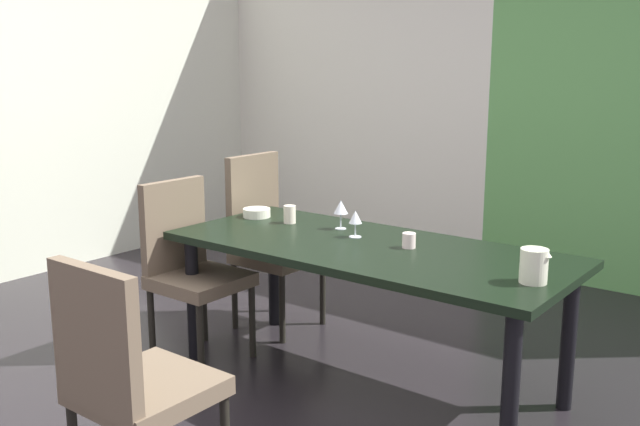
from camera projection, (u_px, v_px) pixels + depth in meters
name	position (u px, v px, depth m)	size (l,w,h in m)	color
ground_plane	(225.00, 402.00, 3.42)	(5.44, 5.93, 0.02)	black
back_panel_interior	(347.00, 86.00, 6.20)	(2.70, 0.10, 2.77)	silver
dining_table	(367.00, 260.00, 3.49)	(2.00, 0.86, 0.71)	black
chair_left_near	(190.00, 262.00, 3.83)	(0.45, 0.44, 0.97)	brown
chair_head_near	(128.00, 376.00, 2.46)	(0.44, 0.44, 0.95)	brown
chair_left_far	(267.00, 235.00, 4.32)	(0.45, 0.44, 1.04)	brown
wine_glass_left	(341.00, 208.00, 3.79)	(0.08, 0.08, 0.16)	silver
wine_glass_corner	(355.00, 218.00, 3.61)	(0.07, 0.07, 0.14)	silver
serving_bowl_front	(257.00, 213.00, 4.10)	(0.16, 0.16, 0.05)	white
cup_rear	(290.00, 214.00, 3.94)	(0.07, 0.07, 0.10)	#F7ECCD
cup_near_shelf	(409.00, 240.00, 3.42)	(0.06, 0.06, 0.07)	white
pitcher_center	(534.00, 266.00, 2.87)	(0.13, 0.11, 0.14)	#E6EBC6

